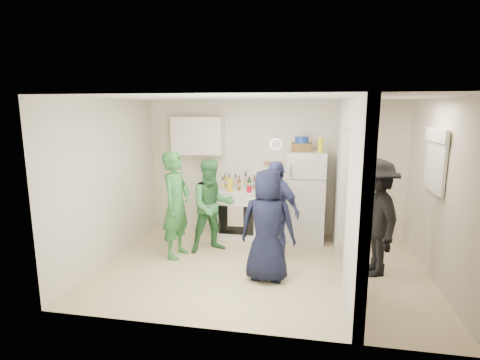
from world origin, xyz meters
name	(u,v)px	position (x,y,z in m)	size (l,w,h in m)	color
floor	(261,267)	(0.00, 0.00, 0.00)	(4.80, 4.80, 0.00)	beige
wall_back	(273,168)	(0.00, 1.70, 1.25)	(4.80, 4.80, 0.00)	silver
wall_front	(241,220)	(0.00, -1.70, 1.25)	(4.80, 4.80, 0.00)	silver
wall_left	(109,180)	(-2.40, 0.00, 1.25)	(3.40, 3.40, 0.00)	silver
wall_right	(441,193)	(2.40, 0.00, 1.25)	(3.40, 3.40, 0.00)	silver
ceiling	(263,98)	(0.00, 0.00, 2.50)	(4.80, 4.80, 0.00)	white
partition_pier_back	(341,175)	(1.20, 1.10, 1.25)	(0.12, 1.20, 2.50)	silver
partition_pier_front	(358,210)	(1.20, -1.10, 1.25)	(0.12, 1.20, 2.50)	silver
partition_header	(352,113)	(1.20, 0.00, 2.30)	(0.12, 1.00, 0.40)	silver
stove	(239,213)	(-0.59, 1.37, 0.44)	(0.74, 0.62, 0.88)	white
upper_cabinet	(198,136)	(-1.40, 1.52, 1.85)	(0.95, 0.34, 0.70)	silver
fridge	(306,197)	(0.63, 1.34, 0.80)	(0.66, 0.64, 1.61)	silver
wicker_basket	(302,147)	(0.53, 1.39, 1.68)	(0.35, 0.25, 0.15)	brown
blue_bowl	(302,140)	(0.53, 1.39, 1.81)	(0.24, 0.24, 0.11)	navy
yellow_cup_stack_top	(320,145)	(0.85, 1.24, 1.73)	(0.09, 0.09, 0.25)	yellow
wall_clock	(276,144)	(0.05, 1.68, 1.70)	(0.22, 0.22, 0.03)	white
spice_shelf	(273,163)	(0.00, 1.65, 1.35)	(0.35, 0.08, 0.03)	olive
nook_window	(437,161)	(2.38, 0.20, 1.65)	(0.03, 0.70, 0.80)	black
nook_window_frame	(436,161)	(2.36, 0.20, 1.65)	(0.04, 0.76, 0.86)	white
nook_valance	(436,135)	(2.34, 0.20, 2.00)	(0.04, 0.82, 0.18)	white
yellow_cup_stack_stove	(230,185)	(-0.71, 1.15, 1.01)	(0.09, 0.09, 0.25)	yellow
red_cup	(249,189)	(-0.37, 1.17, 0.94)	(0.09, 0.09, 0.12)	#B70C1F
person_green_left	(176,205)	(-1.39, 0.20, 0.85)	(0.62, 0.41, 1.70)	#31772F
person_green_center	(212,206)	(-0.89, 0.54, 0.77)	(0.75, 0.58, 1.54)	#367B46
person_denim	(275,210)	(0.16, 0.45, 0.78)	(0.91, 0.38, 1.56)	#3C4884
person_navy	(268,225)	(0.13, -0.38, 0.79)	(0.77, 0.50, 1.57)	black
person_nook	(375,218)	(1.61, 0.09, 0.84)	(1.08, 0.62, 1.67)	black
bottle_a	(225,181)	(-0.88, 1.49, 1.02)	(0.07, 0.07, 0.27)	olive
bottle_b	(229,182)	(-0.76, 1.30, 1.03)	(0.06, 0.06, 0.31)	#164329
bottle_c	(235,181)	(-0.68, 1.51, 1.01)	(0.07, 0.07, 0.26)	#A4ACB2
bottle_d	(239,183)	(-0.57, 1.30, 1.02)	(0.06, 0.06, 0.27)	brown
bottle_e	(246,180)	(-0.50, 1.56, 1.03)	(0.08, 0.08, 0.31)	#9BA1AC
bottle_f	(249,183)	(-0.40, 1.39, 1.00)	(0.07, 0.07, 0.24)	#194524
bottle_g	(255,182)	(-0.32, 1.50, 1.01)	(0.07, 0.07, 0.26)	brown
bottle_h	(222,184)	(-0.87, 1.25, 1.01)	(0.06, 0.06, 0.25)	#A6A7B2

